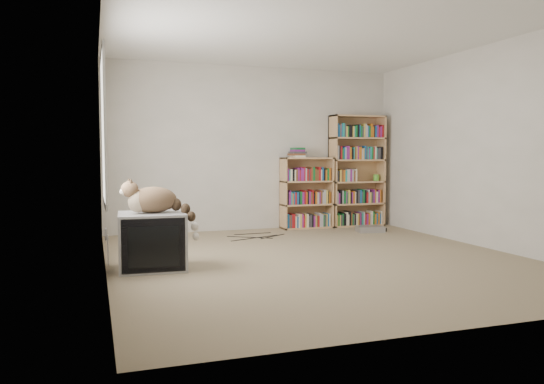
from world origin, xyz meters
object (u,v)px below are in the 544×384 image
object	(u,v)px
cat	(159,203)
bookcase_tall	(356,174)
dvd_player	(370,229)
crt_tv	(152,241)
bookcase_short	(306,196)

from	to	relation	value
cat	bookcase_tall	size ratio (longest dim) A/B	0.42
cat	dvd_player	bearing A→B (deg)	18.16
crt_tv	bookcase_tall	distance (m)	4.21
cat	bookcase_short	xyz separation A→B (m)	(2.55, 2.31, -0.15)
dvd_player	crt_tv	bearing A→B (deg)	-144.38
bookcase_tall	dvd_player	world-z (taller)	bookcase_tall
cat	crt_tv	bearing A→B (deg)	155.31
bookcase_short	cat	bearing A→B (deg)	-137.81
dvd_player	bookcase_tall	bearing A→B (deg)	89.67
crt_tv	dvd_player	xyz separation A→B (m)	(3.36, 1.58, -0.24)
dvd_player	cat	bearing A→B (deg)	-143.59
bookcase_tall	bookcase_short	distance (m)	0.94
crt_tv	cat	world-z (taller)	cat
bookcase_tall	crt_tv	bearing A→B (deg)	-146.80
crt_tv	bookcase_tall	xyz separation A→B (m)	(3.49, 2.29, 0.57)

